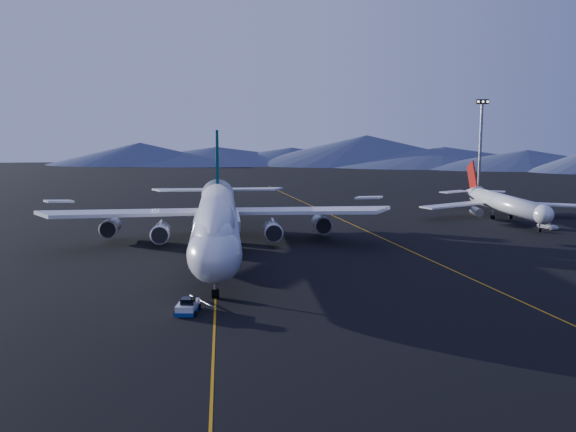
{
  "coord_description": "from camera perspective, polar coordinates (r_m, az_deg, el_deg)",
  "views": [
    {
      "loc": [
        1.12,
        -101.65,
        20.86
      ],
      "look_at": [
        11.41,
        -0.33,
        6.0
      ],
      "focal_mm": 40.0,
      "sensor_mm": 36.0,
      "label": 1
    }
  ],
  "objects": [
    {
      "name": "ground",
      "position": [
        103.78,
        -6.31,
        -3.35
      ],
      "size": [
        500.0,
        500.0,
        0.0
      ],
      "primitive_type": "plane",
      "color": "black",
      "rests_on": "ground"
    },
    {
      "name": "taxiway_line_main",
      "position": [
        103.77,
        -6.31,
        -3.34
      ],
      "size": [
        0.25,
        220.0,
        0.01
      ],
      "primitive_type": "cube",
      "color": "#C8830B",
      "rests_on": "ground"
    },
    {
      "name": "taxiway_line_side",
      "position": [
        117.2,
        8.57,
        -2.04
      ],
      "size": [
        28.08,
        198.09,
        0.01
      ],
      "primitive_type": "cube",
      "rotation": [
        0.0,
        0.0,
        0.14
      ],
      "color": "#C8830B",
      "rests_on": "ground"
    },
    {
      "name": "boeing_747",
      "position": [
        102.8,
        -6.36,
        -0.17
      ],
      "size": [
        59.62,
        72.43,
        19.37
      ],
      "color": "silver",
      "rests_on": "ground"
    },
    {
      "name": "pushback_tug",
      "position": [
        72.48,
        -8.91,
        -8.06
      ],
      "size": [
        2.88,
        4.43,
        1.81
      ],
      "rotation": [
        0.0,
        0.0,
        -0.15
      ],
      "color": "silver",
      "rests_on": "ground"
    },
    {
      "name": "second_jet",
      "position": [
        146.86,
        18.56,
        1.11
      ],
      "size": [
        36.68,
        41.44,
        11.79
      ],
      "rotation": [
        0.0,
        0.0,
        -0.3
      ],
      "color": "silver",
      "rests_on": "ground"
    },
    {
      "name": "service_van",
      "position": [
        136.99,
        22.15,
        -0.82
      ],
      "size": [
        3.45,
        4.78,
        1.21
      ],
      "primitive_type": "imported",
      "rotation": [
        0.0,
        0.0,
        0.37
      ],
      "color": "white",
      "rests_on": "ground"
    },
    {
      "name": "floodlight_mast",
      "position": [
        176.42,
        16.71,
        5.6
      ],
      "size": [
        3.32,
        2.49,
        26.87
      ],
      "rotation": [
        0.0,
        0.0,
        0.07
      ],
      "color": "black",
      "rests_on": "ground"
    }
  ]
}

